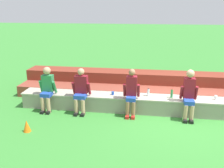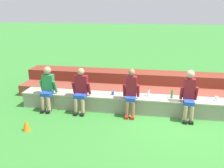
# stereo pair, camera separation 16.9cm
# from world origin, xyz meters

# --- Properties ---
(ground_plane) EXTENTS (80.00, 80.00, 0.00)m
(ground_plane) POSITION_xyz_m (0.00, 0.00, 0.00)
(ground_plane) COLOR #388433
(stone_seating_wall) EXTENTS (9.61, 0.62, 0.49)m
(stone_seating_wall) POSITION_xyz_m (0.00, 0.29, 0.26)
(stone_seating_wall) COLOR gray
(stone_seating_wall) RESTS_ON ground
(brick_bleachers) EXTENTS (10.93, 1.59, 0.78)m
(brick_bleachers) POSITION_xyz_m (0.00, 1.85, 0.32)
(brick_bleachers) COLOR brown
(brick_bleachers) RESTS_ON ground
(person_far_left) EXTENTS (0.51, 0.56, 1.35)m
(person_far_left) POSITION_xyz_m (-3.92, -0.02, 0.73)
(person_far_left) COLOR tan
(person_far_left) RESTS_ON ground
(person_left_of_center) EXTENTS (0.55, 0.54, 1.35)m
(person_left_of_center) POSITION_xyz_m (-2.86, -0.02, 0.72)
(person_left_of_center) COLOR tan
(person_left_of_center) RESTS_ON ground
(person_center) EXTENTS (0.48, 0.51, 1.38)m
(person_center) POSITION_xyz_m (-1.37, -0.02, 0.72)
(person_center) COLOR #996B4C
(person_center) RESTS_ON ground
(person_right_of_center) EXTENTS (0.48, 0.58, 1.42)m
(person_right_of_center) POSITION_xyz_m (0.24, 0.00, 0.75)
(person_right_of_center) COLOR tan
(person_right_of_center) RESTS_ON ground
(water_bottle_near_right) EXTENTS (0.07, 0.07, 0.23)m
(water_bottle_near_right) POSITION_xyz_m (-0.89, 0.35, 0.60)
(water_bottle_near_right) COLOR silver
(water_bottle_near_right) RESTS_ON stone_seating_wall
(water_bottle_center_gap) EXTENTS (0.07, 0.07, 0.27)m
(water_bottle_center_gap) POSITION_xyz_m (-0.20, 0.32, 0.62)
(water_bottle_center_gap) COLOR green
(water_bottle_center_gap) RESTS_ON stone_seating_wall
(plastic_cup_left_end) EXTENTS (0.08, 0.08, 0.12)m
(plastic_cup_left_end) POSITION_xyz_m (1.05, 0.34, 0.55)
(plastic_cup_left_end) COLOR white
(plastic_cup_left_end) RESTS_ON stone_seating_wall
(plastic_cup_middle) EXTENTS (0.08, 0.08, 0.10)m
(plastic_cup_middle) POSITION_xyz_m (-1.96, 0.29, 0.54)
(plastic_cup_middle) COLOR blue
(plastic_cup_middle) RESTS_ON stone_seating_wall
(sports_cone) EXTENTS (0.19, 0.19, 0.31)m
(sports_cone) POSITION_xyz_m (-3.93, -1.41, 0.15)
(sports_cone) COLOR orange
(sports_cone) RESTS_ON ground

